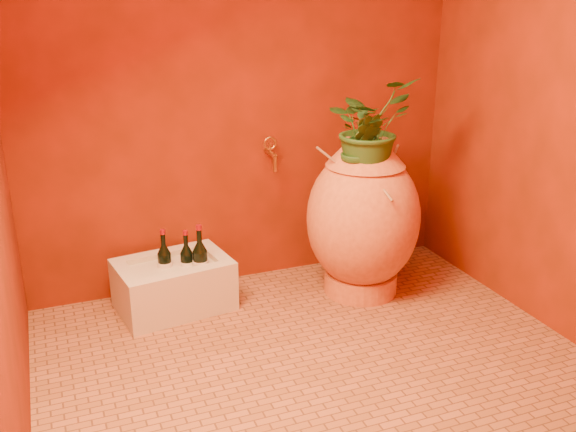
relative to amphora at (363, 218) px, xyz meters
name	(u,v)px	position (x,y,z in m)	size (l,w,h in m)	color
floor	(314,359)	(-0.54, -0.56, -0.45)	(2.50, 2.50, 0.00)	brown
wall_back	(243,66)	(-0.54, 0.44, 0.80)	(2.50, 0.02, 2.50)	#501A04
wall_right	(559,77)	(0.71, -0.56, 0.80)	(0.02, 2.00, 2.50)	#501A04
amphora	(363,218)	(0.00, 0.00, 0.00)	(0.65, 0.65, 0.90)	#D1783B
stone_basin	(174,286)	(-1.04, 0.19, -0.32)	(0.64, 0.48, 0.28)	#BEB69D
wine_bottle_a	(165,264)	(-1.08, 0.20, -0.19)	(0.08, 0.08, 0.31)	black
wine_bottle_b	(200,263)	(-0.90, 0.12, -0.18)	(0.08, 0.08, 0.33)	black
wine_bottle_c	(187,263)	(-0.96, 0.18, -0.19)	(0.07, 0.07, 0.29)	black
wall_tap	(271,152)	(-0.41, 0.35, 0.33)	(0.08, 0.17, 0.18)	#A46C25
plant_main	(369,126)	(0.00, -0.03, 0.52)	(0.46, 0.40, 0.51)	#234D1B
plant_side	(361,149)	(-0.06, -0.06, 0.41)	(0.21, 0.17, 0.39)	#234D1B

